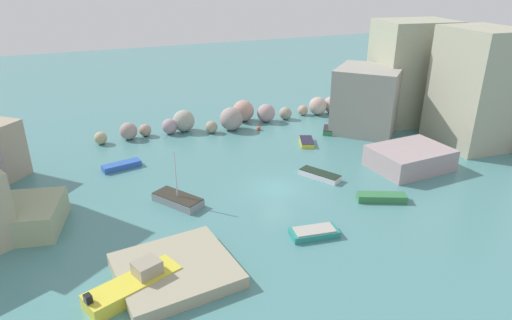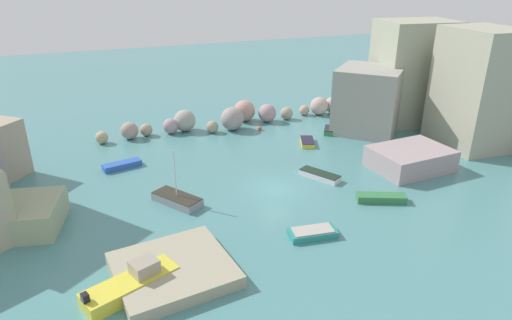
# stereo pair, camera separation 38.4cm
# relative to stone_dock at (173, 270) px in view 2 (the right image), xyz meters

# --- Properties ---
(cove_water) EXTENTS (160.00, 160.00, 0.00)m
(cove_water) POSITION_rel_stone_dock_xyz_m (10.75, 8.29, -0.41)
(cove_water) COLOR teal
(cove_water) RESTS_ON ground
(cliff_headland_right) EXTENTS (26.29, 24.29, 12.22)m
(cliff_headland_right) POSITION_rel_stone_dock_xyz_m (33.64, 15.83, 4.30)
(cliff_headland_right) COLOR #A69295
(cliff_headland_right) RESTS_ON ground
(rock_breakwater) EXTENTS (30.84, 5.20, 2.71)m
(rock_breakwater) POSITION_rel_stone_dock_xyz_m (14.02, 25.54, 0.73)
(rock_breakwater) COLOR tan
(rock_breakwater) RESTS_ON ground
(stone_dock) EXTENTS (7.56, 7.17, 0.82)m
(stone_dock) POSITION_rel_stone_dock_xyz_m (0.00, 0.00, 0.00)
(stone_dock) COLOR tan
(stone_dock) RESTS_ON ground
(channel_buoy) EXTENTS (0.49, 0.49, 0.49)m
(channel_buoy) POSITION_rel_stone_dock_xyz_m (15.41, 22.81, -0.16)
(channel_buoy) COLOR #E04C28
(channel_buoy) RESTS_ON cove_water
(moored_boat_0) EXTENTS (2.94, 3.99, 0.55)m
(moored_boat_0) POSITION_rel_stone_dock_xyz_m (15.40, 8.75, -0.13)
(moored_boat_0) COLOR silver
(moored_boat_0) RESTS_ON cove_water
(moored_boat_1) EXTENTS (2.37, 3.15, 0.50)m
(moored_boat_1) POSITION_rel_stone_dock_xyz_m (18.43, 16.69, -0.16)
(moored_boat_1) COLOR yellow
(moored_boat_1) RESTS_ON cove_water
(moored_boat_2) EXTENTS (3.72, 1.83, 0.57)m
(moored_boat_2) POSITION_rel_stone_dock_xyz_m (-0.92, 17.90, -0.12)
(moored_boat_2) COLOR blue
(moored_boat_2) RESTS_ON cove_water
(moored_boat_3) EXTENTS (5.92, 3.72, 1.73)m
(moored_boat_3) POSITION_rel_stone_dock_xyz_m (-2.53, -0.59, 0.17)
(moored_boat_3) COLOR yellow
(moored_boat_3) RESTS_ON cove_water
(moored_boat_4) EXTENTS (3.58, 2.02, 0.56)m
(moored_boat_4) POSITION_rel_stone_dock_xyz_m (10.14, 0.57, -0.14)
(moored_boat_4) COLOR teal
(moored_boat_4) RESTS_ON cove_water
(moored_boat_5) EXTENTS (4.05, 2.66, 0.61)m
(moored_boat_5) POSITION_rel_stone_dock_xyz_m (17.84, 2.98, -0.11)
(moored_boat_5) COLOR #347B46
(moored_boat_5) RESTS_ON cove_water
(moored_boat_6) EXTENTS (3.70, 4.51, 4.63)m
(moored_boat_6) POSITION_rel_stone_dock_xyz_m (2.34, 9.03, -0.04)
(moored_boat_6) COLOR gray
(moored_boat_6) RESTS_ON cove_water
(moored_boat_7) EXTENTS (2.22, 2.61, 0.59)m
(moored_boat_7) POSITION_rel_stone_dock_xyz_m (22.50, 18.98, -0.11)
(moored_boat_7) COLOR #357F4B
(moored_boat_7) RESTS_ON cove_water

